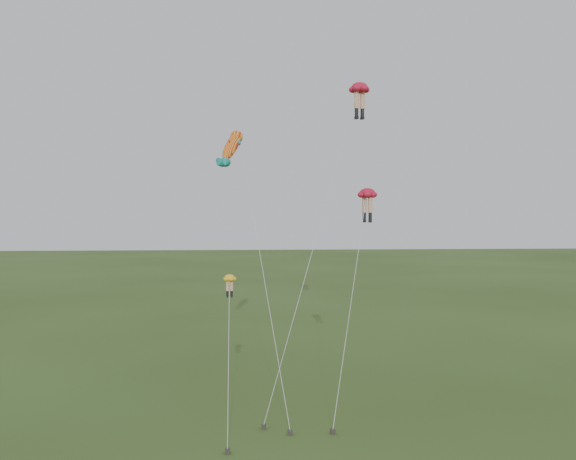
{
  "coord_description": "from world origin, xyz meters",
  "views": [
    {
      "loc": [
        -1.29,
        -34.76,
        12.35
      ],
      "look_at": [
        1.24,
        6.0,
        10.89
      ],
      "focal_mm": 40.0,
      "sensor_mm": 36.0,
      "label": 1
    }
  ],
  "objects": [
    {
      "name": "ground",
      "position": [
        0.0,
        0.0,
        0.0
      ],
      "size": [
        300.0,
        300.0,
        0.0
      ],
      "primitive_type": "plane",
      "color": "#2C4117",
      "rests_on": "ground"
    },
    {
      "name": "legs_kite_yellow",
      "position": [
        -2.35,
        1.0,
        7.6
      ],
      "size": [
        0.83,
        4.89,
        8.57
      ],
      "rotation": [
        0.0,
        0.0,
        0.09
      ],
      "color": "yellow",
      "rests_on": "ground"
    },
    {
      "name": "fish_kite",
      "position": [
        -2.33,
        7.3,
        16.26
      ],
      "size": [
        4.41,
        9.63,
        17.73
      ],
      "rotation": [
        0.67,
        0.0,
        -0.37
      ],
      "color": "#FFA520",
      "rests_on": "ground"
    },
    {
      "name": "legs_kite_red_high",
      "position": [
        6.92,
        12.77,
        20.78
      ],
      "size": [
        8.61,
        13.6,
        21.66
      ],
      "rotation": [
        0.0,
        0.0,
        0.33
      ],
      "color": "red",
      "rests_on": "ground"
    },
    {
      "name": "legs_kite_red_mid",
      "position": [
        6.04,
        4.59,
        12.77
      ],
      "size": [
        3.78,
        6.21,
        13.54
      ],
      "rotation": [
        0.0,
        0.0,
        -0.48
      ],
      "color": "red",
      "rests_on": "ground"
    }
  ]
}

